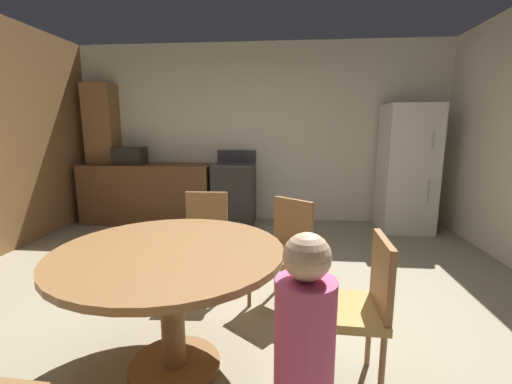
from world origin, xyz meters
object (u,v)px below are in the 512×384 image
object	(u,v)px
chair_north	(205,235)
chair_northeast	(284,246)
dining_table	(170,273)
chair_east	(358,302)
microwave	(130,155)
refrigerator	(407,169)
oven_range	(234,194)
person_child	(304,367)

from	to	relation	value
chair_north	chair_northeast	distance (m)	0.74
dining_table	chair_east	bearing A→B (deg)	-2.06
microwave	refrigerator	bearing A→B (deg)	-0.71
refrigerator	dining_table	xyz separation A→B (m)	(-2.34, -3.14, -0.27)
oven_range	chair_east	world-z (taller)	oven_range
refrigerator	person_child	size ratio (longest dim) A/B	1.61
dining_table	chair_east	xyz separation A→B (m)	(1.07, -0.04, -0.11)
chair_east	chair_northeast	size ratio (longest dim) A/B	1.00
oven_range	microwave	distance (m)	1.69
refrigerator	microwave	size ratio (longest dim) A/B	4.00
oven_range	refrigerator	bearing A→B (deg)	-1.25
refrigerator	microwave	xyz separation A→B (m)	(-4.05, 0.05, 0.15)
refrigerator	person_child	xyz separation A→B (m)	(-1.60, -3.82, -0.30)
person_child	refrigerator	bearing A→B (deg)	-69.80
chair_east	chair_north	size ratio (longest dim) A/B	1.00
chair_east	person_child	xyz separation A→B (m)	(-0.33, -0.65, 0.08)
dining_table	person_child	distance (m)	1.01
refrigerator	chair_east	world-z (taller)	refrigerator
dining_table	person_child	xyz separation A→B (m)	(0.74, -0.69, -0.03)
microwave	person_child	distance (m)	4.60
refrigerator	chair_northeast	world-z (taller)	refrigerator
chair_east	chair_north	distance (m)	1.57
refrigerator	person_child	world-z (taller)	refrigerator
oven_range	dining_table	size ratio (longest dim) A/B	0.84
oven_range	refrigerator	distance (m)	2.49
dining_table	microwave	bearing A→B (deg)	118.25
chair_east	chair_north	world-z (taller)	same
person_child	microwave	bearing A→B (deg)	-14.79
chair_north	oven_range	bearing A→B (deg)	178.77
oven_range	chair_east	distance (m)	3.44
chair_east	person_child	world-z (taller)	person_child
chair_northeast	person_child	size ratio (longest dim) A/B	0.80
chair_northeast	person_child	xyz separation A→B (m)	(0.09, -1.53, 0.08)
chair_north	person_child	world-z (taller)	person_child
chair_east	chair_north	bearing A→B (deg)	-42.49
chair_northeast	chair_east	bearing A→B (deg)	62.84
microwave	chair_east	xyz separation A→B (m)	(2.78, -3.22, -0.53)
oven_range	chair_east	bearing A→B (deg)	-69.82
chair_east	oven_range	bearing A→B (deg)	-67.76
chair_north	person_child	size ratio (longest dim) A/B	0.80
chair_north	chair_east	bearing A→B (deg)	42.49
refrigerator	chair_north	xyz separation A→B (m)	(-2.39, -2.07, -0.38)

